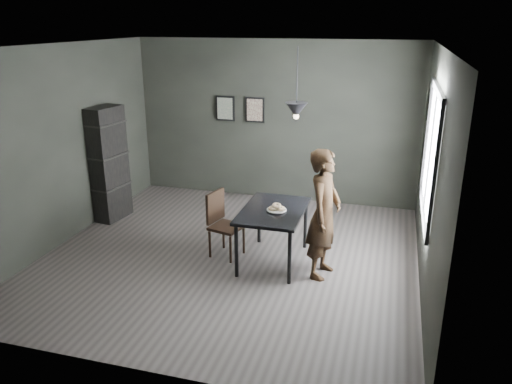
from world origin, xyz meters
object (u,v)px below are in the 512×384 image
(cafe_table, at_px, (273,215))
(shelf_unit, at_px, (108,164))
(wood_chair, at_px, (222,220))
(woman, at_px, (324,214))
(white_plate, at_px, (277,210))
(pendant_lamp, at_px, (296,110))

(cafe_table, bearing_deg, shelf_unit, 164.34)
(cafe_table, distance_m, wood_chair, 0.75)
(cafe_table, relative_size, wood_chair, 1.32)
(woman, relative_size, wood_chair, 1.82)
(woman, relative_size, shelf_unit, 0.90)
(wood_chair, xyz_separation_m, shelf_unit, (-2.19, 0.80, 0.40))
(white_plate, bearing_deg, pendant_lamp, 36.23)
(cafe_table, xyz_separation_m, woman, (0.69, -0.18, 0.15))
(cafe_table, distance_m, white_plate, 0.11)
(woman, xyz_separation_m, pendant_lamp, (-0.44, 0.28, 1.22))
(woman, height_order, wood_chair, woman)
(wood_chair, bearing_deg, pendant_lamp, 19.01)
(woman, bearing_deg, cafe_table, 85.91)
(wood_chair, xyz_separation_m, pendant_lamp, (0.98, 0.08, 1.53))
(woman, xyz_separation_m, shelf_unit, (-3.61, 1.00, 0.09))
(shelf_unit, xyz_separation_m, pendant_lamp, (3.17, -0.72, 1.14))
(woman, distance_m, pendant_lamp, 1.33)
(woman, height_order, shelf_unit, shelf_unit)
(woman, bearing_deg, pendant_lamp, 67.93)
(woman, distance_m, shelf_unit, 3.74)
(wood_chair, bearing_deg, cafe_table, 12.77)
(white_plate, distance_m, woman, 0.65)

